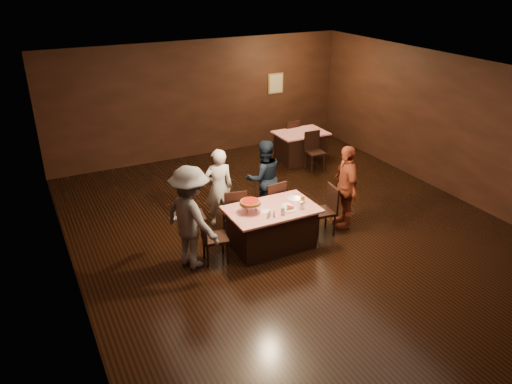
# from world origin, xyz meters

# --- Properties ---
(room) EXTENTS (10.00, 10.04, 3.02)m
(room) POSITION_xyz_m (0.00, 0.01, 2.14)
(room) COLOR black
(room) RESTS_ON ground
(main_table) EXTENTS (1.60, 1.00, 0.77)m
(main_table) POSITION_xyz_m (-0.65, -0.09, 0.39)
(main_table) COLOR #B7120C
(main_table) RESTS_ON ground
(back_table) EXTENTS (1.30, 0.90, 0.77)m
(back_table) POSITION_xyz_m (2.09, 3.39, 0.39)
(back_table) COLOR red
(back_table) RESTS_ON ground
(chair_far_left) EXTENTS (0.50, 0.50, 0.95)m
(chair_far_left) POSITION_xyz_m (-1.05, 0.66, 0.47)
(chair_far_left) COLOR black
(chair_far_left) RESTS_ON ground
(chair_far_right) EXTENTS (0.45, 0.45, 0.95)m
(chair_far_right) POSITION_xyz_m (-0.25, 0.66, 0.47)
(chair_far_right) COLOR black
(chair_far_right) RESTS_ON ground
(chair_end_left) EXTENTS (0.49, 0.49, 0.95)m
(chair_end_left) POSITION_xyz_m (-1.75, -0.09, 0.47)
(chair_end_left) COLOR black
(chair_end_left) RESTS_ON ground
(chair_end_right) EXTENTS (0.46, 0.46, 0.95)m
(chair_end_right) POSITION_xyz_m (0.45, -0.09, 0.47)
(chair_end_right) COLOR black
(chair_end_right) RESTS_ON ground
(chair_back_near) EXTENTS (0.45, 0.45, 0.95)m
(chair_back_near) POSITION_xyz_m (2.09, 2.69, 0.47)
(chair_back_near) COLOR black
(chair_back_near) RESTS_ON ground
(chair_back_far) EXTENTS (0.46, 0.46, 0.95)m
(chair_back_far) POSITION_xyz_m (2.09, 3.99, 0.47)
(chair_back_far) COLOR black
(chair_back_far) RESTS_ON ground
(diner_white_jacket) EXTENTS (0.62, 0.45, 1.57)m
(diner_white_jacket) POSITION_xyz_m (-1.15, 1.13, 0.78)
(diner_white_jacket) COLOR silver
(diner_white_jacket) RESTS_ON ground
(diner_navy_hoodie) EXTENTS (0.82, 0.67, 1.58)m
(diner_navy_hoodie) POSITION_xyz_m (-0.16, 1.15, 0.79)
(diner_navy_hoodie) COLOR black
(diner_navy_hoodie) RESTS_ON ground
(diner_grey_knit) EXTENTS (1.05, 1.33, 1.80)m
(diner_grey_knit) POSITION_xyz_m (-2.13, -0.01, 0.90)
(diner_grey_knit) COLOR slate
(diner_grey_knit) RESTS_ON ground
(diner_red_shirt) EXTENTS (0.66, 1.04, 1.66)m
(diner_red_shirt) POSITION_xyz_m (1.00, -0.02, 0.83)
(diner_red_shirt) COLOR brown
(diner_red_shirt) RESTS_ON ground
(pizza_stand) EXTENTS (0.38, 0.38, 0.22)m
(pizza_stand) POSITION_xyz_m (-1.05, -0.04, 0.95)
(pizza_stand) COLOR black
(pizza_stand) RESTS_ON main_table
(plate_with_slice) EXTENTS (0.25, 0.25, 0.06)m
(plate_with_slice) POSITION_xyz_m (-0.40, -0.27, 0.80)
(plate_with_slice) COLOR white
(plate_with_slice) RESTS_ON main_table
(plate_empty) EXTENTS (0.25, 0.25, 0.01)m
(plate_empty) POSITION_xyz_m (-0.10, 0.06, 0.78)
(plate_empty) COLOR white
(plate_empty) RESTS_ON main_table
(glass_front_left) EXTENTS (0.08, 0.08, 0.14)m
(glass_front_left) POSITION_xyz_m (-0.60, -0.39, 0.84)
(glass_front_left) COLOR silver
(glass_front_left) RESTS_ON main_table
(glass_front_right) EXTENTS (0.08, 0.08, 0.14)m
(glass_front_right) POSITION_xyz_m (-0.20, -0.34, 0.84)
(glass_front_right) COLOR silver
(glass_front_right) RESTS_ON main_table
(glass_amber) EXTENTS (0.08, 0.08, 0.14)m
(glass_amber) POSITION_xyz_m (-0.05, -0.14, 0.84)
(glass_amber) COLOR #BF7F26
(glass_amber) RESTS_ON main_table
(condiments) EXTENTS (0.17, 0.10, 0.09)m
(condiments) POSITION_xyz_m (-0.83, -0.38, 0.82)
(condiments) COLOR silver
(condiments) RESTS_ON main_table
(napkin_center) EXTENTS (0.19, 0.19, 0.01)m
(napkin_center) POSITION_xyz_m (-0.35, -0.09, 0.77)
(napkin_center) COLOR white
(napkin_center) RESTS_ON main_table
(napkin_left) EXTENTS (0.21, 0.21, 0.01)m
(napkin_left) POSITION_xyz_m (-0.80, -0.14, 0.77)
(napkin_left) COLOR white
(napkin_left) RESTS_ON main_table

